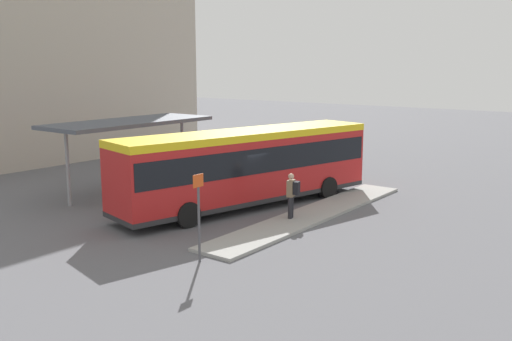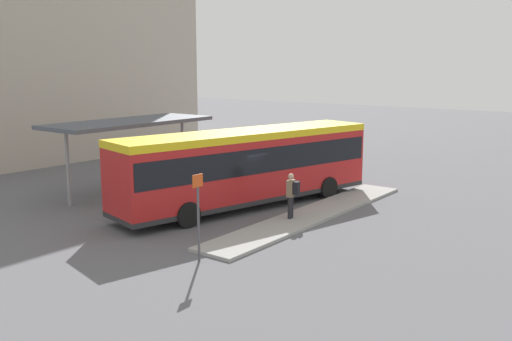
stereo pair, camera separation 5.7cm
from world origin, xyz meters
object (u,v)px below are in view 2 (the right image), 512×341
Objects in this scene: platform_sign at (198,214)px; bicycle_orange at (288,158)px; potted_planter_far_side at (202,177)px; potted_planter_near_shelter at (167,184)px; bicycle_green at (301,159)px; city_bus at (248,163)px; pedestrian_waiting at (292,193)px; bicycle_red at (279,157)px.

bicycle_orange is at bearing 25.31° from platform_sign.
potted_planter_far_side is 0.55× the size of platform_sign.
potted_planter_near_shelter is 9.10m from platform_sign.
platform_sign reaches higher than bicycle_green.
city_bus is 7.66× the size of bicycle_green.
platform_sign is at bearing -69.13° from bicycle_green.
bicycle_green is 0.83m from bicycle_orange.
platform_sign is (-7.27, -6.52, 0.76)m from potted_planter_far_side.
potted_planter_near_shelter is at bearing 94.54° from bicycle_orange.
platform_sign is at bearing 116.59° from bicycle_orange.
pedestrian_waiting is at bearing -104.27° from potted_planter_far_side.
potted_planter_near_shelter is 0.47× the size of platform_sign.
city_bus is 8.21× the size of potted_planter_far_side.
pedestrian_waiting reaches higher than bicycle_orange.
city_bus is 7.54× the size of bicycle_red.
bicycle_red is at bearing 41.42° from city_bus.
pedestrian_waiting reaches higher than potted_planter_far_side.
city_bus is 11.06m from bicycle_orange.
city_bus is at bearing -102.24° from potted_planter_far_side.
pedestrian_waiting reaches higher than potted_planter_near_shelter.
bicycle_red is 1.09× the size of potted_planter_far_side.
potted_planter_far_side is (1.58, 6.22, -0.35)m from pedestrian_waiting.
potted_planter_near_shelter is at bearing 52.32° from platform_sign.
pedestrian_waiting is 6.43m from potted_planter_far_side.
city_bus is at bearing 25.96° from platform_sign.
platform_sign is (-5.54, -7.17, 0.89)m from potted_planter_near_shelter.
bicycle_orange is 1.07× the size of bicycle_red.
pedestrian_waiting is 6.89m from potted_planter_near_shelter.
potted_planter_far_side is (0.72, 3.33, -1.14)m from city_bus.
bicycle_green is at bearing -159.28° from bicycle_orange.
potted_planter_near_shelter is 0.86× the size of potted_planter_far_side.
potted_planter_near_shelter is at bearing -92.64° from bicycle_green.
bicycle_green is at bearing -0.80° from potted_planter_near_shelter.
potted_planter_near_shelter is (-10.95, -0.62, 0.28)m from bicycle_orange.
city_bus is 9.57× the size of potted_planter_near_shelter.
bicycle_orange is (10.79, 7.49, -0.77)m from pedestrian_waiting.
pedestrian_waiting is (-0.86, -2.89, -0.78)m from city_bus.
potted_planter_far_side is at bearing -88.88° from bicycle_green.
potted_planter_far_side is at bearing 99.14° from bicycle_orange.
pedestrian_waiting reaches higher than bicycle_green.
potted_planter_far_side is at bearing 41.89° from platform_sign.
bicycle_orange is 18.27m from platform_sign.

